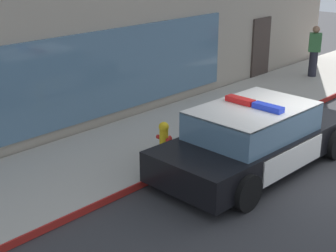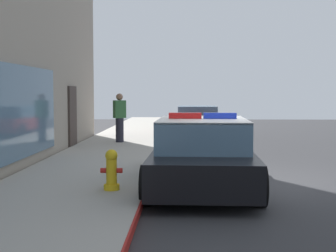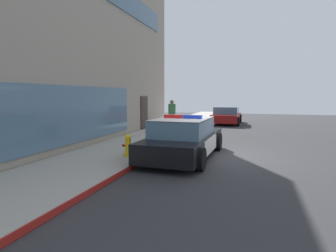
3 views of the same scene
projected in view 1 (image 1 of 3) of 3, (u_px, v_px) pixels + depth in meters
name	position (u px, v px, depth m)	size (l,w,h in m)	color
ground	(315.00, 169.00, 10.48)	(48.00, 48.00, 0.00)	#303033
sidewalk	(189.00, 126.00, 12.69)	(48.00, 2.93, 0.15)	#A39E93
curb_red_paint	(237.00, 141.00, 11.74)	(28.80, 0.04, 0.14)	maroon
police_cruiser	(256.00, 138.00, 10.28)	(4.90, 2.20, 1.49)	black
fire_hydrant	(164.00, 138.00, 10.73)	(0.34, 0.39, 0.73)	gold
pedestrian_on_sidewalk	(314.00, 51.00, 16.89)	(0.42, 0.48, 1.71)	#23232D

